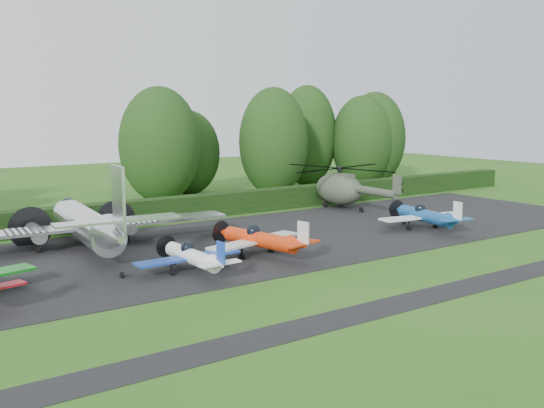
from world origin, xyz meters
TOP-DOWN VIEW (x-y plane):
  - ground at (0.00, 0.00)m, footprint 160.00×160.00m
  - apron at (0.00, 10.00)m, footprint 70.00×18.00m
  - taxiway_verge at (0.00, -6.00)m, footprint 70.00×2.00m
  - hedgerow at (0.00, 21.00)m, footprint 90.00×1.60m
  - transport_plane at (-7.82, 13.44)m, footprint 20.51×15.73m
  - light_plane_white at (-4.61, 4.67)m, footprint 6.44×6.77m
  - light_plane_orange at (0.82, 5.83)m, footprint 7.29×7.66m
  - light_plane_blue at (16.32, 5.91)m, footprint 7.26×7.63m
  - helicopter at (17.86, 18.00)m, footprint 12.34×14.45m
  - sign_board at (26.55, 20.50)m, footprint 2.99×0.11m
  - tree_1 at (31.06, 29.25)m, footprint 7.60×7.60m
  - tree_2 at (25.74, 33.43)m, footprint 7.27×7.27m
  - tree_3 at (5.19, 31.05)m, footprint 8.19×8.19m
  - tree_7 at (17.47, 28.63)m, footprint 7.55×7.55m
  - tree_8 at (10.16, 34.57)m, footprint 6.89×6.89m
  - tree_9 at (38.72, 33.67)m, footprint 6.23×6.23m
  - tree_10 at (33.35, 29.59)m, footprint 7.72×7.72m

SIDE VIEW (x-z plane):
  - ground at x=0.00m, z-range 0.00..0.00m
  - hedgerow at x=0.00m, z-range -1.00..1.00m
  - taxiway_verge at x=0.00m, z-range 0.00..0.00m
  - apron at x=0.00m, z-range 0.00..0.01m
  - light_plane_white at x=-4.61m, z-range -0.21..2.27m
  - sign_board at x=26.55m, z-range 0.30..1.98m
  - light_plane_blue at x=16.32m, z-range -0.23..2.56m
  - light_plane_orange at x=0.82m, z-range -0.23..2.57m
  - transport_plane at x=-7.82m, z-range -1.45..5.12m
  - helicopter at x=17.86m, z-range 0.15..4.12m
  - tree_8 at x=10.16m, z-range -0.01..9.34m
  - tree_9 at x=38.72m, z-range -0.02..10.93m
  - tree_1 at x=31.06m, z-range -0.01..11.13m
  - tree_10 at x=33.35m, z-range -0.01..11.59m
  - tree_3 at x=5.19m, z-range -0.01..11.73m
  - tree_7 at x=17.47m, z-range -0.01..11.82m
  - tree_2 at x=25.74m, z-range -0.01..12.37m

